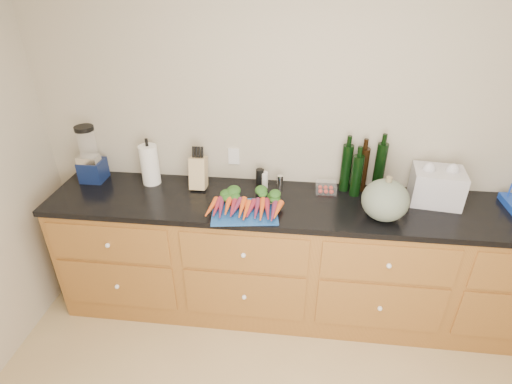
# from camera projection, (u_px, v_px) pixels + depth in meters

# --- Properties ---
(wall_back) EXTENTS (4.10, 0.05, 2.60)m
(wall_back) POSITION_uv_depth(u_px,v_px,m) (320.00, 135.00, 2.75)
(wall_back) COLOR #BBB29B
(wall_back) RESTS_ON ground
(cabinets) EXTENTS (3.60, 0.64, 0.90)m
(cabinets) POSITION_uv_depth(u_px,v_px,m) (312.00, 262.00, 2.89)
(cabinets) COLOR brown
(cabinets) RESTS_ON ground
(countertop) EXTENTS (3.64, 0.62, 0.04)m
(countertop) POSITION_uv_depth(u_px,v_px,m) (316.00, 206.00, 2.66)
(countertop) COLOR black
(countertop) RESTS_ON cabinets
(cutting_board) EXTENTS (0.46, 0.37, 0.01)m
(cutting_board) POSITION_uv_depth(u_px,v_px,m) (245.00, 212.00, 2.55)
(cutting_board) COLOR #1A4C9A
(cutting_board) RESTS_ON countertop
(carrots) EXTENTS (0.47, 0.32, 0.06)m
(carrots) POSITION_uv_depth(u_px,v_px,m) (245.00, 204.00, 2.57)
(carrots) COLOR #F0591C
(carrots) RESTS_ON cutting_board
(squash) EXTENTS (0.29, 0.29, 0.26)m
(squash) POSITION_uv_depth(u_px,v_px,m) (385.00, 200.00, 2.44)
(squash) COLOR #526151
(squash) RESTS_ON countertop
(blender_appliance) EXTENTS (0.16, 0.16, 0.41)m
(blender_appliance) POSITION_uv_depth(u_px,v_px,m) (90.00, 157.00, 2.86)
(blender_appliance) COLOR #0F1C47
(blender_appliance) RESTS_ON countertop
(paper_towel) EXTENTS (0.13, 0.13, 0.29)m
(paper_towel) POSITION_uv_depth(u_px,v_px,m) (150.00, 165.00, 2.83)
(paper_towel) COLOR white
(paper_towel) RESTS_ON countertop
(knife_block) EXTENTS (0.11, 0.11, 0.22)m
(knife_block) POSITION_uv_depth(u_px,v_px,m) (199.00, 173.00, 2.80)
(knife_block) COLOR tan
(knife_block) RESTS_ON countertop
(grinder_salt) EXTENTS (0.05, 0.05, 0.12)m
(grinder_salt) POSITION_uv_depth(u_px,v_px,m) (264.00, 180.00, 2.81)
(grinder_salt) COLOR white
(grinder_salt) RESTS_ON countertop
(grinder_pepper) EXTENTS (0.06, 0.06, 0.14)m
(grinder_pepper) POSITION_uv_depth(u_px,v_px,m) (260.00, 179.00, 2.81)
(grinder_pepper) COLOR black
(grinder_pepper) RESTS_ON countertop
(canister_chrome) EXTENTS (0.04, 0.04, 0.10)m
(canister_chrome) POSITION_uv_depth(u_px,v_px,m) (280.00, 182.00, 2.81)
(canister_chrome) COLOR white
(canister_chrome) RESTS_ON countertop
(tomato_box) EXTENTS (0.14, 0.11, 0.07)m
(tomato_box) POSITION_uv_depth(u_px,v_px,m) (326.00, 187.00, 2.77)
(tomato_box) COLOR white
(tomato_box) RESTS_ON countertop
(bottles) EXTENTS (0.30, 0.15, 0.36)m
(bottles) POSITION_uv_depth(u_px,v_px,m) (361.00, 170.00, 2.72)
(bottles) COLOR black
(bottles) RESTS_ON countertop
(grocery_bag) EXTENTS (0.34, 0.29, 0.23)m
(grocery_bag) POSITION_uv_depth(u_px,v_px,m) (436.00, 186.00, 2.62)
(grocery_bag) COLOR silver
(grocery_bag) RESTS_ON countertop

